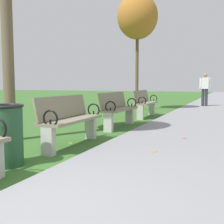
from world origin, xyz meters
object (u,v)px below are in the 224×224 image
Objects in this scene: park_bench_3 at (118,109)px; park_bench_4 at (145,103)px; park_bench_2 at (70,119)px; pedestrian_walking at (205,88)px; tree_2 at (137,17)px; trash_bin at (6,135)px.

park_bench_4 is (0.00, 2.47, 0.00)m from park_bench_3.
park_bench_2 and park_bench_3 have the same top height.
park_bench_4 is 5.78m from pedestrian_walking.
tree_2 is 2.99× the size of pedestrian_walking.
park_bench_2 is 1.00× the size of park_bench_3.
trash_bin is at bearing -83.95° from tree_2.
trash_bin is (-1.60, -11.81, -0.50)m from pedestrian_walking.
park_bench_4 is 0.33× the size of tree_2.
pedestrian_walking is at bearing 82.03° from park_bench_2.
trash_bin is at bearing -92.24° from park_bench_3.
tree_2 is 5.77× the size of trash_bin.
pedestrian_walking is (2.52, 3.15, -2.96)m from tree_2.
pedestrian_walking is 1.93× the size of trash_bin.
park_bench_2 is 0.99× the size of pedestrian_walking.
park_bench_2 reaches higher than trash_bin.
park_bench_2 is at bearing 84.00° from trash_bin.
tree_2 is at bearing 113.74° from park_bench_4.
park_bench_4 is at bearing 90.00° from park_bench_2.
park_bench_4 is 6.24m from trash_bin.
park_bench_2 is at bearing -90.00° from park_bench_4.
tree_2 reaches higher than trash_bin.
pedestrian_walking is at bearing 79.73° from park_bench_3.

